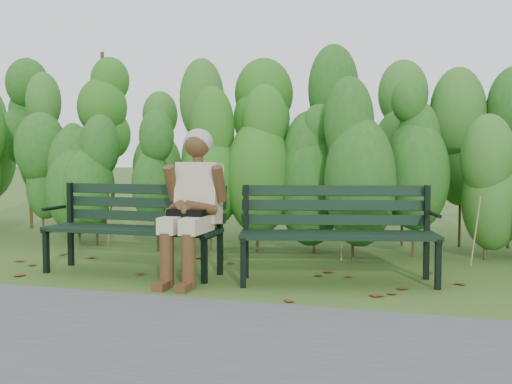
# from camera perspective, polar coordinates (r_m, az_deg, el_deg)

# --- Properties ---
(ground) EXTENTS (80.00, 80.00, 0.00)m
(ground) POSITION_cam_1_polar(r_m,az_deg,el_deg) (5.49, -1.04, -8.06)
(ground) COLOR #395519
(footpath) EXTENTS (60.00, 2.50, 0.01)m
(footpath) POSITION_cam_1_polar(r_m,az_deg,el_deg) (3.52, -12.15, -14.79)
(footpath) COLOR #474749
(footpath) RESTS_ON ground
(hedge_band) EXTENTS (11.04, 1.67, 2.42)m
(hedge_band) POSITION_cam_1_polar(r_m,az_deg,el_deg) (7.17, 3.40, 4.79)
(hedge_band) COLOR #47381E
(hedge_band) RESTS_ON ground
(leaf_litter) EXTENTS (5.89, 2.18, 0.01)m
(leaf_litter) POSITION_cam_1_polar(r_m,az_deg,el_deg) (5.19, 1.63, -8.72)
(leaf_litter) COLOR brown
(leaf_litter) RESTS_ON ground
(bench_left) EXTENTS (1.66, 0.55, 0.83)m
(bench_left) POSITION_cam_1_polar(r_m,az_deg,el_deg) (5.74, -11.30, -2.68)
(bench_left) COLOR black
(bench_left) RESTS_ON ground
(bench_right) EXTENTS (1.76, 0.93, 0.84)m
(bench_right) POSITION_cam_1_polar(r_m,az_deg,el_deg) (5.26, 7.72, -3.14)
(bench_right) COLOR black
(bench_right) RESTS_ON ground
(seated_woman) EXTENTS (0.55, 0.81, 1.34)m
(seated_woman) POSITION_cam_1_polar(r_m,az_deg,el_deg) (5.28, -6.03, -0.44)
(seated_woman) COLOR beige
(seated_woman) RESTS_ON ground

